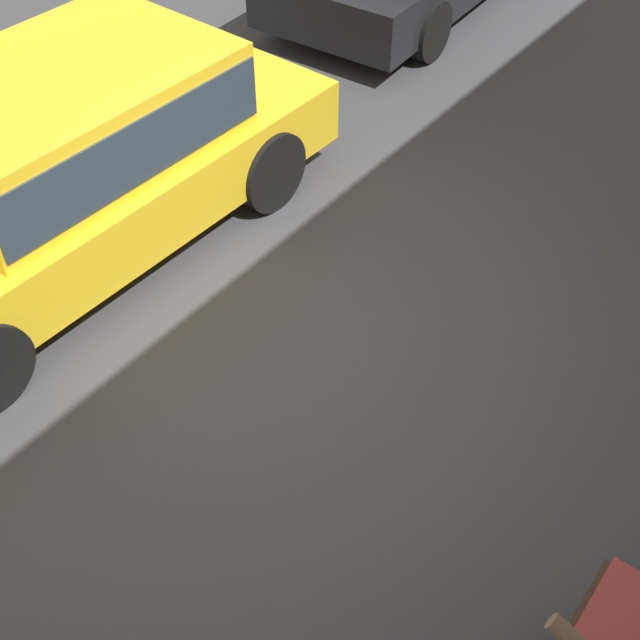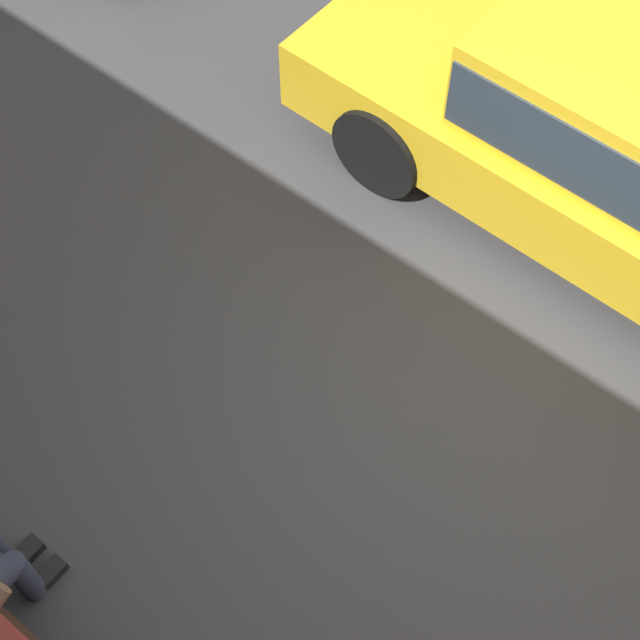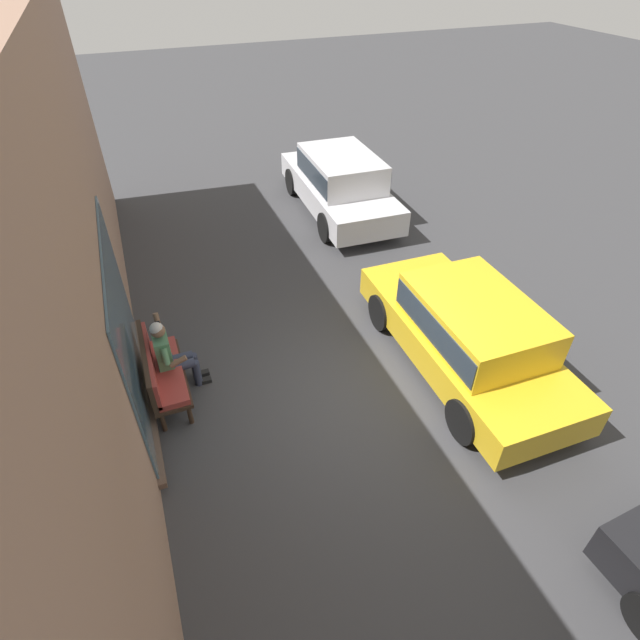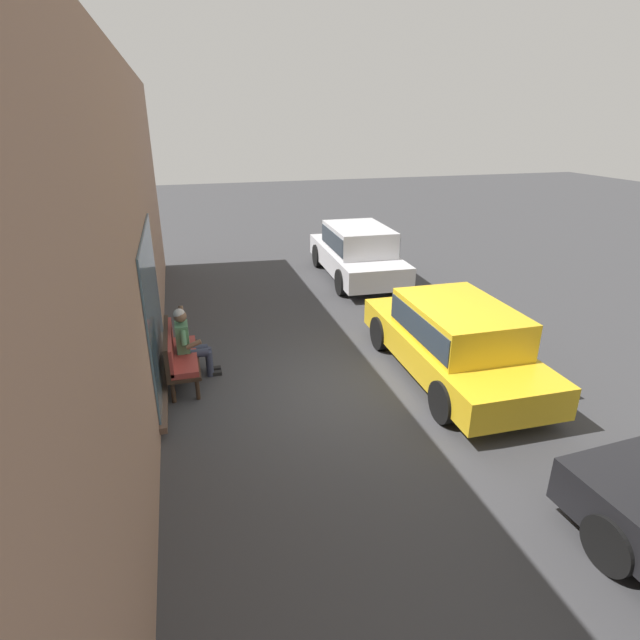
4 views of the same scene
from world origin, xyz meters
name	(u,v)px [view 2 (image 2 of 4)]	position (x,y,z in m)	size (l,w,h in m)	color
ground_plane	(473,409)	(0.00, 0.00, 0.00)	(60.00, 60.00, 0.00)	#38383A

